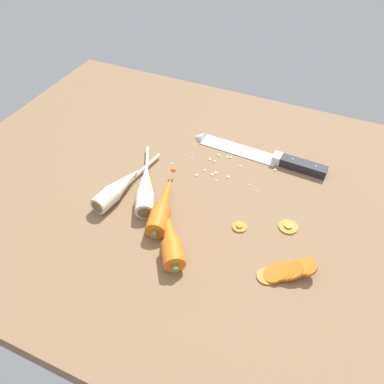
{
  "coord_description": "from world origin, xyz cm",
  "views": [
    {
      "loc": [
        26.31,
        -60.27,
        62.7
      ],
      "look_at": [
        0.0,
        -2.0,
        1.5
      ],
      "focal_mm": 37.72,
      "sensor_mm": 36.0,
      "label": 1
    }
  ],
  "objects_px": {
    "chefs_knife": "(254,153)",
    "carrot_slice_stack": "(287,271)",
    "carrot_slice_stray_mid": "(288,226)",
    "carrot_slice_stray_near": "(240,226)",
    "whole_carrot": "(163,205)",
    "whole_carrot_second": "(170,237)",
    "parsnip_mid_left": "(145,188)",
    "parsnip_front": "(119,187)"
  },
  "relations": [
    {
      "from": "whole_carrot_second",
      "to": "carrot_slice_stack",
      "type": "bearing_deg",
      "value": 5.65
    },
    {
      "from": "whole_carrot",
      "to": "carrot_slice_stray_mid",
      "type": "bearing_deg",
      "value": 14.62
    },
    {
      "from": "whole_carrot",
      "to": "carrot_slice_stray_near",
      "type": "height_order",
      "value": "whole_carrot"
    },
    {
      "from": "chefs_knife",
      "to": "carrot_slice_stack",
      "type": "height_order",
      "value": "carrot_slice_stack"
    },
    {
      "from": "whole_carrot_second",
      "to": "parsnip_front",
      "type": "relative_size",
      "value": 0.72
    },
    {
      "from": "parsnip_front",
      "to": "parsnip_mid_left",
      "type": "distance_m",
      "value": 0.06
    },
    {
      "from": "whole_carrot_second",
      "to": "carrot_slice_stack",
      "type": "xyz_separation_m",
      "value": [
        0.23,
        0.02,
        -0.01
      ]
    },
    {
      "from": "parsnip_mid_left",
      "to": "chefs_knife",
      "type": "bearing_deg",
      "value": 52.92
    },
    {
      "from": "chefs_knife",
      "to": "parsnip_mid_left",
      "type": "relative_size",
      "value": 1.6
    },
    {
      "from": "parsnip_front",
      "to": "carrot_slice_stray_mid",
      "type": "relative_size",
      "value": 5.68
    },
    {
      "from": "carrot_slice_stray_near",
      "to": "whole_carrot",
      "type": "bearing_deg",
      "value": -171.24
    },
    {
      "from": "chefs_knife",
      "to": "parsnip_mid_left",
      "type": "xyz_separation_m",
      "value": [
        -0.18,
        -0.23,
        0.01
      ]
    },
    {
      "from": "chefs_knife",
      "to": "parsnip_front",
      "type": "height_order",
      "value": "parsnip_front"
    },
    {
      "from": "whole_carrot_second",
      "to": "parsnip_front",
      "type": "distance_m",
      "value": 0.19
    },
    {
      "from": "whole_carrot",
      "to": "whole_carrot_second",
      "type": "height_order",
      "value": "same"
    },
    {
      "from": "carrot_slice_stack",
      "to": "carrot_slice_stray_near",
      "type": "bearing_deg",
      "value": 147.48
    },
    {
      "from": "chefs_knife",
      "to": "parsnip_mid_left",
      "type": "bearing_deg",
      "value": -127.08
    },
    {
      "from": "whole_carrot",
      "to": "parsnip_front",
      "type": "relative_size",
      "value": 0.9
    },
    {
      "from": "carrot_slice_stack",
      "to": "carrot_slice_stray_mid",
      "type": "xyz_separation_m",
      "value": [
        -0.03,
        0.12,
        -0.01
      ]
    },
    {
      "from": "carrot_slice_stack",
      "to": "carrot_slice_stray_near",
      "type": "height_order",
      "value": "carrot_slice_stack"
    },
    {
      "from": "whole_carrot",
      "to": "carrot_slice_stray_mid",
      "type": "distance_m",
      "value": 0.26
    },
    {
      "from": "chefs_knife",
      "to": "whole_carrot",
      "type": "height_order",
      "value": "whole_carrot"
    },
    {
      "from": "chefs_knife",
      "to": "carrot_slice_stray_near",
      "type": "xyz_separation_m",
      "value": [
        0.05,
        -0.24,
        -0.0
      ]
    },
    {
      "from": "carrot_slice_stack",
      "to": "carrot_slice_stray_mid",
      "type": "height_order",
      "value": "carrot_slice_stack"
    },
    {
      "from": "parsnip_mid_left",
      "to": "carrot_slice_stack",
      "type": "relative_size",
      "value": 2.15
    },
    {
      "from": "parsnip_mid_left",
      "to": "carrot_slice_stack",
      "type": "bearing_deg",
      "value": -13.51
    },
    {
      "from": "whole_carrot",
      "to": "carrot_slice_stack",
      "type": "height_order",
      "value": "whole_carrot"
    },
    {
      "from": "carrot_slice_stray_near",
      "to": "carrot_slice_stray_mid",
      "type": "bearing_deg",
      "value": 24.29
    },
    {
      "from": "carrot_slice_stray_mid",
      "to": "parsnip_mid_left",
      "type": "bearing_deg",
      "value": -173.77
    },
    {
      "from": "carrot_slice_stray_near",
      "to": "carrot_slice_stray_mid",
      "type": "xyz_separation_m",
      "value": [
        0.09,
        0.04,
        0.0
      ]
    },
    {
      "from": "whole_carrot_second",
      "to": "carrot_slice_stray_near",
      "type": "distance_m",
      "value": 0.15
    },
    {
      "from": "parsnip_mid_left",
      "to": "carrot_slice_stack",
      "type": "height_order",
      "value": "parsnip_mid_left"
    },
    {
      "from": "carrot_slice_stray_near",
      "to": "carrot_slice_stray_mid",
      "type": "relative_size",
      "value": 0.77
    },
    {
      "from": "whole_carrot_second",
      "to": "parsnip_mid_left",
      "type": "xyz_separation_m",
      "value": [
        -0.11,
        0.1,
        -0.0
      ]
    },
    {
      "from": "whole_carrot",
      "to": "parsnip_front",
      "type": "xyz_separation_m",
      "value": [
        -0.11,
        0.01,
        -0.0
      ]
    },
    {
      "from": "whole_carrot_second",
      "to": "carrot_slice_stack",
      "type": "relative_size",
      "value": 1.61
    },
    {
      "from": "whole_carrot",
      "to": "carrot_slice_stray_mid",
      "type": "relative_size",
      "value": 5.1
    },
    {
      "from": "whole_carrot_second",
      "to": "carrot_slice_stray_mid",
      "type": "xyz_separation_m",
      "value": [
        0.2,
        0.14,
        -0.02
      ]
    },
    {
      "from": "parsnip_mid_left",
      "to": "whole_carrot_second",
      "type": "bearing_deg",
      "value": -42.74
    },
    {
      "from": "carrot_slice_stray_mid",
      "to": "carrot_slice_stray_near",
      "type": "bearing_deg",
      "value": -155.71
    },
    {
      "from": "parsnip_mid_left",
      "to": "carrot_slice_stray_mid",
      "type": "distance_m",
      "value": 0.32
    },
    {
      "from": "parsnip_front",
      "to": "carrot_slice_stray_near",
      "type": "distance_m",
      "value": 0.28
    }
  ]
}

